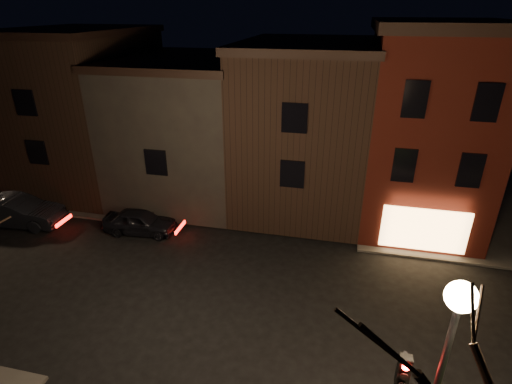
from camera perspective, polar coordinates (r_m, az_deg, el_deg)
ground at (r=17.27m, az=-3.07°, el=-15.45°), size 120.00×120.00×0.00m
sidewalk_far_left at (r=41.86m, az=-22.62°, el=7.66°), size 30.00×30.00×0.12m
corner_building at (r=23.21m, az=23.12°, el=8.55°), size 6.50×8.50×10.50m
row_building_a at (r=24.06m, az=7.02°, el=9.49°), size 7.30×10.30×9.40m
row_building_b at (r=25.91m, az=-9.38°, el=9.32°), size 7.80×10.30×8.40m
row_building_c at (r=29.20m, az=-23.08°, el=10.97°), size 7.30×10.30×9.90m
street_lamp_near at (r=9.25m, az=25.85°, el=-18.69°), size 0.60×0.60×6.48m
parked_car_a at (r=22.45m, az=-16.25°, el=-4.08°), size 4.00×1.86×1.32m
parked_car_b at (r=25.91m, az=-30.99°, el=-2.40°), size 5.24×2.33×1.67m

